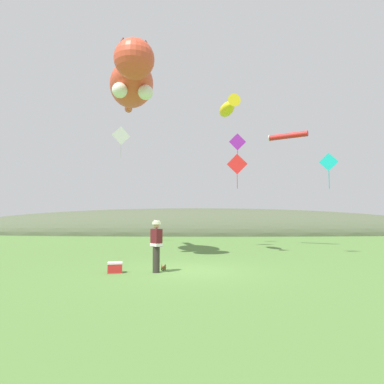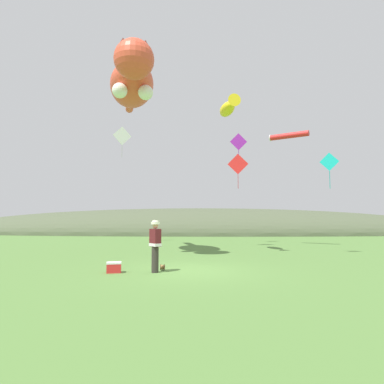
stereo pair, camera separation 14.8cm
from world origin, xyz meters
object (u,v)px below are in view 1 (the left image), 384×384
festival_attendant (156,244)px  kite_diamond_violet (238,142)px  kite_fish_windsock (228,108)px  kite_diamond_teal (329,162)px  kite_diamond_white (121,136)px  picnic_cooler (115,267)px  kite_giant_cat (132,81)px  kite_spool (164,267)px  kite_diamond_red (237,164)px  kite_tube_streamer (287,136)px

festival_attendant → kite_diamond_violet: bearing=70.9°
kite_fish_windsock → kite_diamond_violet: 6.14m
kite_diamond_teal → kite_diamond_white: (-12.32, 7.29, 3.18)m
picnic_cooler → kite_diamond_violet: size_ratio=0.26×
festival_attendant → kite_giant_cat: kite_giant_cat is taller
kite_spool → kite_diamond_red: bearing=68.3°
kite_fish_windsock → kite_diamond_white: size_ratio=1.09×
kite_spool → kite_giant_cat: size_ratio=0.03×
kite_tube_streamer → kite_giant_cat: bearing=-151.1°
kite_fish_windsock → kite_giant_cat: bearing=-169.3°
kite_diamond_teal → kite_diamond_red: (-4.17, 4.19, 0.56)m
kite_fish_windsock → kite_diamond_white: (-7.28, 6.90, 0.18)m
kite_fish_windsock → kite_tube_streamer: kite_fish_windsock is taller
kite_diamond_white → kite_diamond_teal: bearing=-30.6°
kite_diamond_violet → kite_diamond_red: bearing=-97.5°
picnic_cooler → kite_giant_cat: (-0.54, 5.13, 8.56)m
kite_spool → picnic_cooler: bearing=-158.4°
kite_spool → kite_diamond_violet: 13.99m
kite_diamond_white → kite_diamond_violet: bearing=-6.1°
kite_tube_streamer → kite_diamond_white: kite_diamond_white is taller
kite_diamond_violet → kite_fish_windsock: bearing=-101.0°
kite_diamond_teal → kite_diamond_red: 5.94m
kite_giant_cat → kite_diamond_teal: size_ratio=4.22×
kite_giant_cat → kite_diamond_violet: (6.09, 6.93, -1.62)m
kite_diamond_teal → kite_spool: bearing=-147.3°
kite_tube_streamer → kite_diamond_violet: (-2.99, 1.91, 0.03)m
festival_attendant → kite_diamond_white: kite_diamond_white is taller
kite_giant_cat → kite_diamond_teal: bearing=3.1°
kite_diamond_red → kite_tube_streamer: bearing=5.1°
kite_spool → kite_diamond_teal: 10.37m
kite_diamond_red → kite_diamond_violet: kite_diamond_violet is taller
kite_spool → picnic_cooler: size_ratio=0.38×
kite_diamond_white → kite_fish_windsock: bearing=-43.5°
kite_giant_cat → kite_fish_windsock: kite_giant_cat is taller
picnic_cooler → kite_fish_windsock: kite_fish_windsock is taller
kite_fish_windsock → kite_diamond_teal: bearing=-4.5°
kite_spool → kite_diamond_red: 11.17m
picnic_cooler → kite_diamond_red: kite_diamond_red is taller
kite_diamond_white → kite_diamond_red: bearing=-20.8°
festival_attendant → kite_spool: 1.03m
kite_spool → kite_tube_streamer: bearing=53.8°
kite_diamond_teal → kite_diamond_red: size_ratio=0.83×
kite_diamond_red → festival_attendant: bearing=-111.6°
festival_attendant → kite_tube_streamer: size_ratio=0.75×
kite_diamond_teal → kite_diamond_red: bearing=134.9°
festival_attendant → picnic_cooler: (-1.39, -0.07, -0.77)m
kite_tube_streamer → kite_diamond_violet: kite_diamond_violet is taller
festival_attendant → kite_diamond_teal: bearing=34.8°
picnic_cooler → kite_giant_cat: bearing=96.0°
kite_tube_streamer → kite_diamond_violet: size_ratio=1.11×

